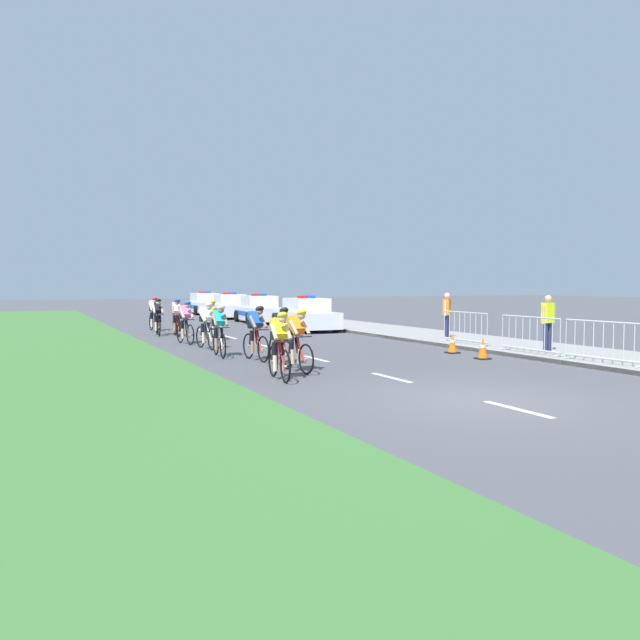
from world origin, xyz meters
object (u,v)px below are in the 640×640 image
at_px(police_car_second, 259,310).
at_px(crowd_barrier_middle, 530,335).
at_px(cyclist_ninth, 177,317).
at_px(crowd_barrier_rear, 465,328).
at_px(police_car_nearest, 306,316).
at_px(cyclist_third, 281,335).
at_px(traffic_cone_near, 483,348).
at_px(police_car_third, 229,307).
at_px(traffic_cone_mid, 453,343).
at_px(cyclist_fifth, 219,330).
at_px(cyclist_fourth, 256,332).
at_px(spectator_middle, 447,312).
at_px(cyclist_second, 296,340).
at_px(police_car_furthest, 204,304).
at_px(spectator_closest, 548,319).
at_px(cyclist_seventh, 185,322).
at_px(crowd_barrier_front, 603,342).
at_px(cyclist_eighth, 211,320).
at_px(cyclist_eleventh, 154,314).
at_px(cyclist_sixth, 206,325).
at_px(cyclist_lead, 279,345).
at_px(cyclist_tenth, 158,316).

distance_m(police_car_second, crowd_barrier_middle, 18.56).
relative_size(cyclist_ninth, crowd_barrier_rear, 0.74).
distance_m(police_car_nearest, crowd_barrier_rear, 9.32).
distance_m(cyclist_third, traffic_cone_near, 5.79).
bearing_deg(police_car_third, police_car_second, -90.00).
bearing_deg(traffic_cone_mid, police_car_third, 90.43).
bearing_deg(cyclist_fifth, police_car_second, 65.63).
distance_m(cyclist_fourth, cyclist_fifth, 1.46).
bearing_deg(spectator_middle, cyclist_second, -148.67).
relative_size(cyclist_fourth, police_car_furthest, 0.39).
bearing_deg(spectator_closest, police_car_furthest, 94.64).
distance_m(cyclist_seventh, police_car_nearest, 7.64).
height_order(crowd_barrier_front, spectator_middle, spectator_middle).
height_order(cyclist_third, cyclist_eighth, same).
bearing_deg(cyclist_eighth, cyclist_fifth, -103.34).
relative_size(cyclist_ninth, crowd_barrier_middle, 0.74).
height_order(cyclist_fifth, cyclist_eleventh, same).
height_order(police_car_nearest, crowd_barrier_front, police_car_nearest).
distance_m(cyclist_seventh, cyclist_ninth, 3.37).
xyz_separation_m(cyclist_sixth, spectator_middle, (8.84, -1.10, 0.30)).
height_order(police_car_second, spectator_middle, spectator_middle).
xyz_separation_m(cyclist_third, cyclist_eighth, (0.29, 7.60, 0.00)).
relative_size(cyclist_lead, crowd_barrier_front, 0.74).
height_order(cyclist_fourth, spectator_closest, spectator_closest).
bearing_deg(traffic_cone_near, cyclist_fourth, 156.95).
bearing_deg(cyclist_fourth, cyclist_sixth, 96.24).
relative_size(cyclist_second, cyclist_fourth, 1.00).
distance_m(cyclist_fourth, police_car_nearest, 11.28).
bearing_deg(police_car_third, cyclist_ninth, -116.62).
relative_size(cyclist_lead, cyclist_seventh, 1.00).
height_order(cyclist_seventh, cyclist_eleventh, same).
bearing_deg(police_car_third, cyclist_lead, -105.15).
xyz_separation_m(police_car_furthest, crowd_barrier_front, (1.54, -31.96, -0.03)).
bearing_deg(cyclist_ninth, cyclist_second, -88.75).
height_order(cyclist_lead, cyclist_second, same).
height_order(cyclist_seventh, traffic_cone_mid, cyclist_seventh).
bearing_deg(police_car_second, crowd_barrier_rear, -83.67).
height_order(cyclist_sixth, police_car_second, police_car_second).
bearing_deg(cyclist_seventh, police_car_furthest, 72.88).
bearing_deg(cyclist_third, police_car_second, 71.60).
relative_size(cyclist_ninth, spectator_closest, 1.03).
distance_m(cyclist_sixth, traffic_cone_near, 8.79).
distance_m(police_car_third, crowd_barrier_front, 26.27).
relative_size(police_car_third, crowd_barrier_front, 1.95).
distance_m(cyclist_tenth, crowd_barrier_middle, 14.89).
bearing_deg(police_car_third, cyclist_fourth, -105.70).
bearing_deg(cyclist_second, traffic_cone_mid, 15.52).
height_order(police_car_third, crowd_barrier_rear, police_car_third).
xyz_separation_m(cyclist_fourth, spectator_middle, (8.44, 2.53, 0.30)).
relative_size(cyclist_tenth, police_car_third, 0.38).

